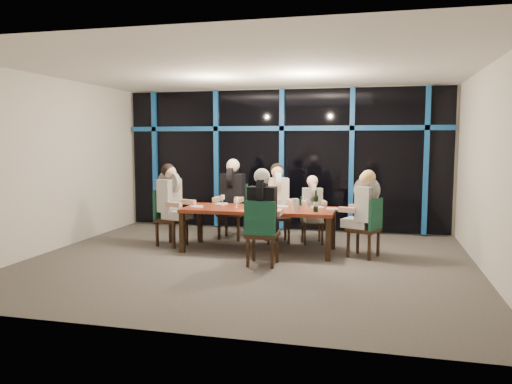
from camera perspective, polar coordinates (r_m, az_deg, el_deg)
room at (r=7.73m, az=-1.07°, el=6.75°), size 7.04×7.00×3.02m
window_wall at (r=10.60m, az=3.07°, el=3.97°), size 6.86×0.43×2.94m
dining_table at (r=8.60m, az=0.32°, el=-2.30°), size 2.60×1.00×0.75m
chair_far_left at (r=9.78m, az=-2.56°, el=-1.84°), size 0.52×0.52×1.06m
chair_far_mid at (r=9.41m, az=2.35°, el=-2.30°), size 0.60×0.60×1.01m
chair_far_right at (r=9.38m, az=6.39°, el=-2.88°), size 0.50×0.50×0.86m
chair_end_left at (r=9.23m, az=-10.06°, el=-2.54°), size 0.58×0.58×1.02m
chair_end_right at (r=8.33m, az=12.76°, el=-3.66°), size 0.59×0.59×0.98m
chair_near_mid at (r=7.57m, az=0.63°, el=-4.32°), size 0.47×0.47×1.02m
diner_far_left at (r=9.65m, az=-2.75°, el=0.55°), size 0.54×0.67×1.03m
diner_far_mid at (r=9.28m, az=2.44°, el=0.07°), size 0.61×0.69×0.99m
diner_far_right at (r=9.26m, az=6.49°, el=-0.84°), size 0.50×0.58×0.84m
diner_end_left at (r=9.12m, az=-9.68°, el=-0.08°), size 0.69×0.58×0.99m
diner_end_right at (r=8.30m, az=12.29°, el=-0.97°), size 0.67×0.61×0.96m
diner_near_mid at (r=7.59m, az=0.78°, el=-1.21°), size 0.50×0.63×0.99m
plate_far_left at (r=9.16m, az=-3.97°, el=-1.33°), size 0.24×0.24×0.01m
plate_far_mid at (r=8.75m, az=2.98°, el=-1.67°), size 0.24×0.24×0.01m
plate_far_right at (r=8.72m, az=7.05°, el=-1.74°), size 0.24×0.24×0.01m
plate_end_left at (r=8.81m, az=-6.77°, el=-1.65°), size 0.24×0.24×0.01m
plate_end_right at (r=8.57m, az=8.82°, el=-1.90°), size 0.24×0.24×0.01m
plate_near_mid at (r=8.17m, az=1.66°, el=-2.22°), size 0.24×0.24×0.01m
wine_bottle at (r=8.20m, az=6.85°, el=-1.30°), size 0.08×0.08×0.36m
water_pitcher at (r=8.25m, az=4.49°, el=-1.47°), size 0.13×0.11×0.21m
tea_light at (r=8.35m, az=-1.14°, el=-1.99°), size 0.05×0.05×0.03m
wine_glass_a at (r=8.66m, az=-2.25°, el=-0.89°), size 0.07×0.07×0.19m
wine_glass_b at (r=8.66m, az=1.66°, el=-0.91°), size 0.07×0.07×0.18m
wine_glass_c at (r=8.35m, az=2.63°, el=-1.19°), size 0.07×0.07×0.18m
wine_glass_d at (r=8.91m, az=-3.84°, el=-0.67°), size 0.08×0.08×0.19m
wine_glass_e at (r=8.58m, az=5.88°, el=-1.08°), size 0.06×0.06×0.17m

